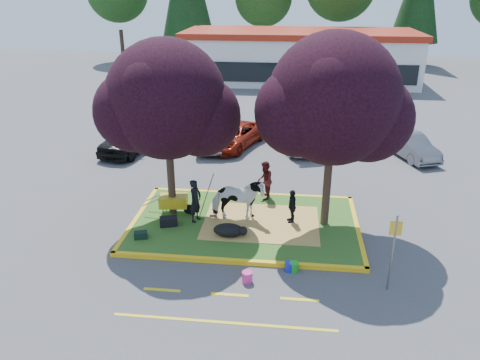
# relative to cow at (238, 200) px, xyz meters

# --- Properties ---
(ground) EXTENTS (90.00, 90.00, 0.00)m
(ground) POSITION_rel_cow_xyz_m (0.28, -0.14, -0.96)
(ground) COLOR #424244
(ground) RESTS_ON ground
(median_island) EXTENTS (8.00, 5.00, 0.15)m
(median_island) POSITION_rel_cow_xyz_m (0.28, -0.14, -0.88)
(median_island) COLOR #28591B
(median_island) RESTS_ON ground
(curb_near) EXTENTS (8.30, 0.16, 0.15)m
(curb_near) POSITION_rel_cow_xyz_m (0.28, -2.72, -0.88)
(curb_near) COLOR yellow
(curb_near) RESTS_ON ground
(curb_far) EXTENTS (8.30, 0.16, 0.15)m
(curb_far) POSITION_rel_cow_xyz_m (0.28, 2.44, -0.88)
(curb_far) COLOR yellow
(curb_far) RESTS_ON ground
(curb_left) EXTENTS (0.16, 5.30, 0.15)m
(curb_left) POSITION_rel_cow_xyz_m (-3.80, -0.14, -0.88)
(curb_left) COLOR yellow
(curb_left) RESTS_ON ground
(curb_right) EXTENTS (0.16, 5.30, 0.15)m
(curb_right) POSITION_rel_cow_xyz_m (4.36, -0.14, -0.88)
(curb_right) COLOR yellow
(curb_right) RESTS_ON ground
(straw_bedding) EXTENTS (4.20, 3.00, 0.01)m
(straw_bedding) POSITION_rel_cow_xyz_m (0.88, -0.14, -0.80)
(straw_bedding) COLOR tan
(straw_bedding) RESTS_ON median_island
(tree_purple_left) EXTENTS (5.06, 4.20, 6.51)m
(tree_purple_left) POSITION_rel_cow_xyz_m (-2.50, 0.24, 3.40)
(tree_purple_left) COLOR black
(tree_purple_left) RESTS_ON median_island
(tree_purple_right) EXTENTS (5.30, 4.40, 6.82)m
(tree_purple_right) POSITION_rel_cow_xyz_m (3.20, 0.04, 3.60)
(tree_purple_right) COLOR black
(tree_purple_right) RESTS_ON median_island
(fire_lane_stripe_a) EXTENTS (1.10, 0.12, 0.01)m
(fire_lane_stripe_a) POSITION_rel_cow_xyz_m (-1.72, -4.34, -0.95)
(fire_lane_stripe_a) COLOR yellow
(fire_lane_stripe_a) RESTS_ON ground
(fire_lane_stripe_b) EXTENTS (1.10, 0.12, 0.01)m
(fire_lane_stripe_b) POSITION_rel_cow_xyz_m (0.28, -4.34, -0.95)
(fire_lane_stripe_b) COLOR yellow
(fire_lane_stripe_b) RESTS_ON ground
(fire_lane_stripe_c) EXTENTS (1.10, 0.12, 0.01)m
(fire_lane_stripe_c) POSITION_rel_cow_xyz_m (2.28, -4.34, -0.95)
(fire_lane_stripe_c) COLOR yellow
(fire_lane_stripe_c) RESTS_ON ground
(fire_lane_long) EXTENTS (6.00, 0.10, 0.01)m
(fire_lane_long) POSITION_rel_cow_xyz_m (0.28, -5.54, -0.95)
(fire_lane_long) COLOR yellow
(fire_lane_long) RESTS_ON ground
(retail_building) EXTENTS (20.40, 8.40, 4.40)m
(retail_building) POSITION_rel_cow_xyz_m (2.28, 27.84, 1.29)
(retail_building) COLOR silver
(retail_building) RESTS_ON ground
(cow) EXTENTS (2.00, 1.10, 1.61)m
(cow) POSITION_rel_cow_xyz_m (0.00, 0.00, 0.00)
(cow) COLOR white
(cow) RESTS_ON median_island
(calf) EXTENTS (1.19, 0.90, 0.46)m
(calf) POSITION_rel_cow_xyz_m (-0.17, -1.25, -0.58)
(calf) COLOR black
(calf) RESTS_ON median_island
(handler) EXTENTS (0.56, 0.69, 1.62)m
(handler) POSITION_rel_cow_xyz_m (-1.52, -0.25, 0.00)
(handler) COLOR black
(handler) RESTS_ON median_island
(visitor_a) EXTENTS (0.61, 0.78, 1.58)m
(visitor_a) POSITION_rel_cow_xyz_m (0.87, 1.96, -0.02)
(visitor_a) COLOR #451317
(visitor_a) RESTS_ON median_island
(visitor_b) EXTENTS (0.47, 0.80, 1.27)m
(visitor_b) POSITION_rel_cow_xyz_m (1.99, 0.06, -0.17)
(visitor_b) COLOR black
(visitor_b) RESTS_ON median_island
(wheelbarrow) EXTENTS (1.89, 0.74, 0.71)m
(wheelbarrow) POSITION_rel_cow_xyz_m (-2.47, 0.27, -0.32)
(wheelbarrow) COLOR black
(wheelbarrow) RESTS_ON median_island
(gear_bag_dark) EXTENTS (0.71, 0.52, 0.32)m
(gear_bag_dark) POSITION_rel_cow_xyz_m (-2.43, -0.73, -0.65)
(gear_bag_dark) COLOR black
(gear_bag_dark) RESTS_ON median_island
(gear_bag_green) EXTENTS (0.50, 0.39, 0.24)m
(gear_bag_green) POSITION_rel_cow_xyz_m (-3.16, -1.74, -0.69)
(gear_bag_green) COLOR black
(gear_bag_green) RESTS_ON median_island
(sign_post) EXTENTS (0.34, 0.06, 2.40)m
(sign_post) POSITION_rel_cow_xyz_m (4.83, -3.55, 0.52)
(sign_post) COLOR slate
(sign_post) RESTS_ON ground
(bucket_green) EXTENTS (0.38, 0.38, 0.32)m
(bucket_green) POSITION_rel_cow_xyz_m (2.10, -2.94, -0.80)
(bucket_green) COLOR green
(bucket_green) RESTS_ON ground
(bucket_pink) EXTENTS (0.42, 0.42, 0.34)m
(bucket_pink) POSITION_rel_cow_xyz_m (0.72, -3.66, -0.78)
(bucket_pink) COLOR #D62F82
(bucket_pink) RESTS_ON ground
(bucket_blue) EXTENTS (0.30, 0.30, 0.32)m
(bucket_blue) POSITION_rel_cow_xyz_m (1.97, -2.94, -0.80)
(bucket_blue) COLOR #1823C2
(bucket_blue) RESTS_ON ground
(car_black) EXTENTS (2.76, 4.89, 1.57)m
(car_black) POSITION_rel_cow_xyz_m (-6.53, 7.50, -0.17)
(car_black) COLOR black
(car_black) RESTS_ON ground
(car_silver) EXTENTS (1.80, 4.07, 1.30)m
(car_silver) POSITION_rel_cow_xyz_m (-2.45, 8.42, -0.31)
(car_silver) COLOR #95989D
(car_silver) RESTS_ON ground
(car_red) EXTENTS (3.52, 5.01, 1.27)m
(car_red) POSITION_rel_cow_xyz_m (-1.27, 8.72, -0.32)
(car_red) COLOR maroon
(car_red) RESTS_ON ground
(car_white) EXTENTS (2.92, 4.52, 1.22)m
(car_white) POSITION_rel_cow_xyz_m (2.13, 8.74, -0.35)
(car_white) COLOR white
(car_white) RESTS_ON ground
(car_grey) EXTENTS (2.54, 3.96, 1.23)m
(car_grey) POSITION_rel_cow_xyz_m (7.93, 8.09, -0.34)
(car_grey) COLOR slate
(car_grey) RESTS_ON ground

